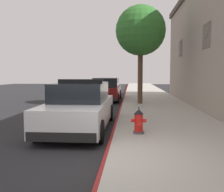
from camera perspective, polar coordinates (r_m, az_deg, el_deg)
name	(u,v)px	position (r m, az deg, el deg)	size (l,w,h in m)	color
ground_plane	(54,106)	(16.11, -12.57, -2.18)	(32.91, 60.00, 0.20)	#232326
sidewalk_pavement	(154,104)	(15.46, 9.24, -1.75)	(3.67, 60.00, 0.16)	#ADA89E
curb_painted_edge	(122,104)	(15.41, 2.27, -1.71)	(0.08, 60.00, 0.16)	maroon
police_cruiser	(80,107)	(8.82, -6.97, -2.44)	(1.94, 4.84, 1.68)	white
parked_car_silver_ahead	(106,90)	(18.12, -1.26, 1.39)	(1.94, 4.84, 1.56)	maroon
fire_hydrant	(139,121)	(7.51, 5.85, -5.53)	(0.44, 0.40, 0.76)	#4C4C51
street_tree	(141,31)	(15.08, 6.27, 13.97)	(2.80, 2.80, 5.50)	brown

